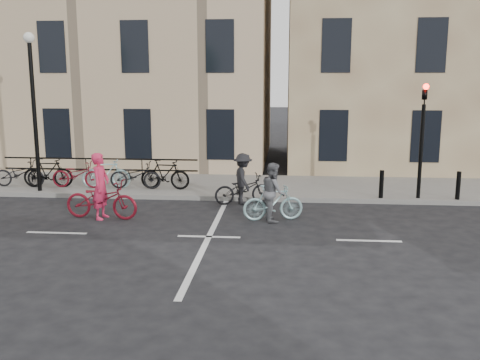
# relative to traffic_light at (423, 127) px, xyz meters

# --- Properties ---
(ground) EXTENTS (120.00, 120.00, 0.00)m
(ground) POSITION_rel_traffic_light_xyz_m (-6.20, -4.34, -2.45)
(ground) COLOR black
(ground) RESTS_ON ground
(sidewalk) EXTENTS (46.00, 4.00, 0.15)m
(sidewalk) POSITION_rel_traffic_light_xyz_m (-10.20, 1.66, -2.38)
(sidewalk) COLOR slate
(sidewalk) RESTS_ON ground
(building_east) EXTENTS (14.00, 10.00, 12.00)m
(building_east) POSITION_rel_traffic_light_xyz_m (2.80, 8.66, 3.70)
(building_east) COLOR #977C5B
(building_east) RESTS_ON sidewalk
(building_west) EXTENTS (20.00, 10.00, 10.00)m
(building_west) POSITION_rel_traffic_light_xyz_m (-15.20, 8.66, 2.70)
(building_west) COLOR tan
(building_west) RESTS_ON sidewalk
(traffic_light) EXTENTS (0.18, 0.30, 3.90)m
(traffic_light) POSITION_rel_traffic_light_xyz_m (0.00, 0.00, 0.00)
(traffic_light) COLOR black
(traffic_light) RESTS_ON sidewalk
(lamp_post) EXTENTS (0.36, 0.36, 5.28)m
(lamp_post) POSITION_rel_traffic_light_xyz_m (-12.70, 0.06, 1.04)
(lamp_post) COLOR black
(lamp_post) RESTS_ON sidewalk
(bollard_east) EXTENTS (0.14, 0.14, 0.90)m
(bollard_east) POSITION_rel_traffic_light_xyz_m (-1.20, -0.09, -1.85)
(bollard_east) COLOR black
(bollard_east) RESTS_ON sidewalk
(bollard_west) EXTENTS (0.14, 0.14, 0.90)m
(bollard_west) POSITION_rel_traffic_light_xyz_m (1.20, -0.09, -1.85)
(bollard_west) COLOR black
(bollard_west) RESTS_ON sidewalk
(parked_bikes) EXTENTS (7.25, 1.23, 1.05)m
(parked_bikes) POSITION_rel_traffic_light_xyz_m (-11.12, 0.70, -1.81)
(parked_bikes) COLOR black
(parked_bikes) RESTS_ON sidewalk
(cyclist_pink) EXTENTS (2.19, 0.94, 1.90)m
(cyclist_pink) POSITION_rel_traffic_light_xyz_m (-9.50, -2.82, -1.80)
(cyclist_pink) COLOR maroon
(cyclist_pink) RESTS_ON ground
(cyclist_grey) EXTENTS (1.78, 0.92, 1.65)m
(cyclist_grey) POSITION_rel_traffic_light_xyz_m (-4.62, -2.59, -1.78)
(cyclist_grey) COLOR #92BDBF
(cyclist_grey) RESTS_ON ground
(cyclist_dark) EXTENTS (1.94, 1.20, 1.63)m
(cyclist_dark) POSITION_rel_traffic_light_xyz_m (-5.63, -0.69, -1.81)
(cyclist_dark) COLOR black
(cyclist_dark) RESTS_ON ground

